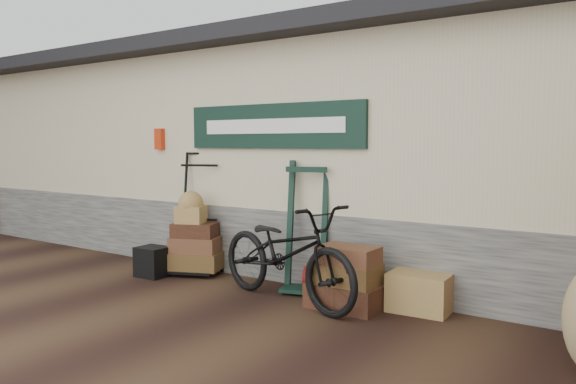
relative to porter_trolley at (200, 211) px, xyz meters
The scene contains 8 objects.
ground 1.85m from the porter_trolley, 30.84° to the right, with size 80.00×80.00×0.00m, color black.
station_building 2.49m from the porter_trolley, 53.06° to the left, with size 14.40×4.10×3.20m.
porter_trolley is the anchor object (origin of this frame).
green_barrow 1.71m from the porter_trolley, ahead, with size 0.55×0.47×1.53m, color black, non-canonical shape.
suitcase_stack 2.52m from the porter_trolley, ahead, with size 0.76×0.48×0.68m, color #361811, non-canonical shape.
wicker_hamper 3.20m from the porter_trolley, ahead, with size 0.62×0.40×0.40m, color olive.
black_trunk 0.90m from the porter_trolley, 119.71° to the right, with size 0.39×0.34×0.39m, color black.
bicycle 1.90m from the porter_trolley, 17.12° to the right, with size 2.11×0.74×1.23m, color black.
Camera 1 is at (3.82, -4.64, 1.74)m, focal length 35.00 mm.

